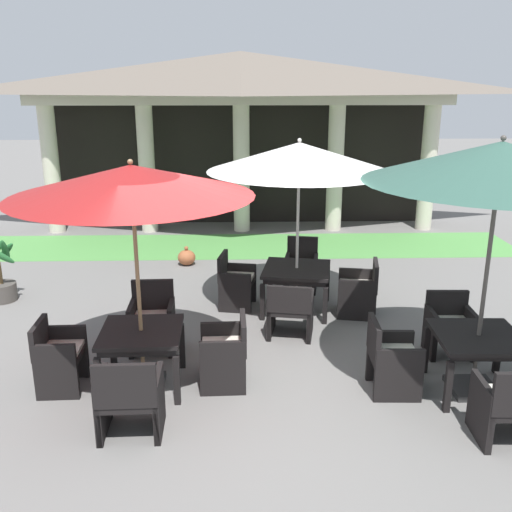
{
  "coord_description": "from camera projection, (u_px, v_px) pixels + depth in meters",
  "views": [
    {
      "loc": [
        -0.06,
        -5.65,
        3.49
      ],
      "look_at": [
        0.16,
        1.77,
        1.21
      ],
      "focal_mm": 40.25,
      "sensor_mm": 36.0,
      "label": 1
    }
  ],
  "objects": [
    {
      "name": "patio_table_mid_left",
      "position": [
        141.0,
        338.0,
        6.66
      ],
      "size": [
        0.95,
        0.95,
        0.72
      ],
      "rotation": [
        0.0,
        0.0,
        0.03
      ],
      "color": "black",
      "rests_on": "ground"
    },
    {
      "name": "patio_umbrella_near_foreground",
      "position": [
        299.0,
        158.0,
        8.39
      ],
      "size": [
        2.73,
        2.73,
        2.68
      ],
      "color": "#2D2D2D",
      "rests_on": "ground"
    },
    {
      "name": "lawn_strip",
      "position": [
        242.0,
        246.0,
        12.57
      ],
      "size": [
        11.86,
        1.98,
        0.01
      ],
      "primitive_type": "cube",
      "color": "#519347",
      "rests_on": "ground"
    },
    {
      "name": "patio_chair_near_foreground_west",
      "position": [
        235.0,
        282.0,
        9.11
      ],
      "size": [
        0.62,
        0.65,
        0.87
      ],
      "rotation": [
        0.0,
        0.0,
        -1.75
      ],
      "color": "black",
      "rests_on": "ground"
    },
    {
      "name": "potted_palm_left_edge",
      "position": [
        1.0,
        280.0,
        9.38
      ],
      "size": [
        0.6,
        0.63,
        1.09
      ],
      "color": "#47423D",
      "rests_on": "ground"
    },
    {
      "name": "patio_chair_mid_left_west",
      "position": [
        58.0,
        356.0,
        6.67
      ],
      "size": [
        0.51,
        0.58,
        0.84
      ],
      "rotation": [
        0.0,
        0.0,
        -1.54
      ],
      "color": "black",
      "rests_on": "ground"
    },
    {
      "name": "patio_chair_mid_left_south",
      "position": [
        130.0,
        398.0,
        5.79
      ],
      "size": [
        0.65,
        0.57,
        0.91
      ],
      "rotation": [
        0.0,
        0.0,
        0.03
      ],
      "color": "black",
      "rests_on": "ground"
    },
    {
      "name": "patio_umbrella_mid_right",
      "position": [
        500.0,
        164.0,
        5.95
      ],
      "size": [
        2.85,
        2.85,
        2.95
      ],
      "color": "#2D2D2D",
      "rests_on": "ground"
    },
    {
      "name": "patio_table_near_foreground",
      "position": [
        297.0,
        273.0,
        8.92
      ],
      "size": [
        1.18,
        1.18,
        0.7
      ],
      "rotation": [
        0.0,
        0.0,
        -0.18
      ],
      "color": "black",
      "rests_on": "ground"
    },
    {
      "name": "patio_chair_mid_right_west",
      "position": [
        391.0,
        359.0,
        6.62
      ],
      "size": [
        0.57,
        0.57,
        0.88
      ],
      "rotation": [
        0.0,
        0.0,
        -1.61
      ],
      "color": "black",
      "rests_on": "ground"
    },
    {
      "name": "background_pavilion",
      "position": [
        241.0,
        92.0,
        13.06
      ],
      "size": [
        10.06,
        3.12,
        4.1
      ],
      "color": "beige",
      "rests_on": "ground"
    },
    {
      "name": "patio_chair_near_foreground_north",
      "position": [
        301.0,
        267.0,
        9.9
      ],
      "size": [
        0.64,
        0.65,
        0.88
      ],
      "rotation": [
        0.0,
        0.0,
        -3.32
      ],
      "color": "black",
      "rests_on": "ground"
    },
    {
      "name": "patio_umbrella_mid_left",
      "position": [
        131.0,
        182.0,
        6.13
      ],
      "size": [
        2.66,
        2.66,
        2.69
      ],
      "color": "#2D2D2D",
      "rests_on": "ground"
    },
    {
      "name": "patio_chair_mid_right_north",
      "position": [
        449.0,
        326.0,
        7.54
      ],
      "size": [
        0.59,
        0.51,
        0.82
      ],
      "rotation": [
        0.0,
        0.0,
        -3.18
      ],
      "color": "black",
      "rests_on": "ground"
    },
    {
      "name": "patio_chair_mid_right_south",
      "position": [
        511.0,
        406.0,
        5.68
      ],
      "size": [
        0.63,
        0.59,
        0.88
      ],
      "rotation": [
        0.0,
        0.0,
        -0.04
      ],
      "color": "black",
      "rests_on": "ground"
    },
    {
      "name": "patio_chair_near_foreground_south",
      "position": [
        290.0,
        310.0,
        8.06
      ],
      "size": [
        0.72,
        0.69,
        0.83
      ],
      "rotation": [
        0.0,
        0.0,
        -0.18
      ],
      "color": "black",
      "rests_on": "ground"
    },
    {
      "name": "terracotta_urn",
      "position": [
        187.0,
        257.0,
        11.26
      ],
      "size": [
        0.35,
        0.35,
        0.38
      ],
      "color": "#9E5633",
      "rests_on": "ground"
    },
    {
      "name": "patio_chair_mid_left_east",
      "position": [
        226.0,
        352.0,
        6.78
      ],
      "size": [
        0.56,
        0.61,
        0.85
      ],
      "rotation": [
        0.0,
        0.0,
        -4.69
      ],
      "color": "black",
      "rests_on": "ground"
    },
    {
      "name": "patio_chair_near_foreground_east",
      "position": [
        359.0,
        289.0,
        8.84
      ],
      "size": [
        0.68,
        0.7,
        0.85
      ],
      "rotation": [
        0.0,
        0.0,
        1.39
      ],
      "color": "black",
      "rests_on": "ground"
    },
    {
      "name": "ground_plane",
      "position": [
        246.0,
        405.0,
        6.43
      ],
      "size": [
        60.0,
        60.0,
        0.0
      ],
      "primitive_type": "plane",
      "color": "slate"
    },
    {
      "name": "patio_chair_mid_left_north",
      "position": [
        152.0,
        320.0,
        7.66
      ],
      "size": [
        0.6,
        0.56,
        0.92
      ],
      "rotation": [
        0.0,
        0.0,
        -3.12
      ],
      "color": "black",
      "rests_on": "ground"
    },
    {
      "name": "patio_table_mid_right",
      "position": [
        478.0,
        342.0,
        6.55
      ],
      "size": [
        1.0,
        1.0,
        0.72
      ],
      "rotation": [
        0.0,
        0.0,
        -0.04
      ],
      "color": "black",
      "rests_on": "ground"
    }
  ]
}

